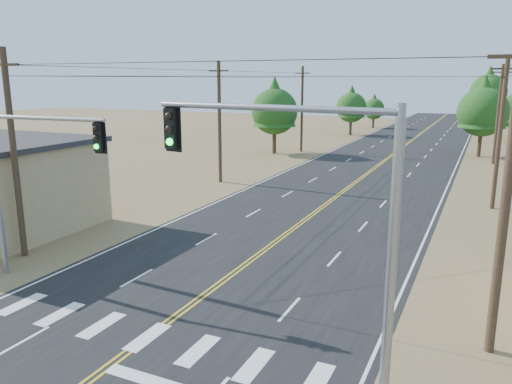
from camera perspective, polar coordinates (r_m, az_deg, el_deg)
The scene contains 14 objects.
road at distance 36.78m, azimuth 8.82°, elevation -0.80°, with size 15.00×200.00×0.02m, color black.
utility_pole_left_near at distance 26.35m, azimuth -25.94°, elevation 3.99°, with size 1.80×0.30×10.00m.
utility_pole_left_mid at distance 41.83m, azimuth -4.19°, elevation 8.05°, with size 1.80×0.30×10.00m.
utility_pole_left_far at distance 60.04m, azimuth 5.27°, elevation 9.48°, with size 1.80×0.30×10.00m.
utility_pole_right_near at distance 16.76m, azimuth 26.69°, elevation -0.49°, with size 1.80×0.30×10.00m.
utility_pole_right_mid at distance 36.55m, azimuth 26.11°, elevation 6.10°, with size 1.80×0.30×10.00m.
utility_pole_right_far at distance 56.49m, azimuth 25.94°, elevation 8.05°, with size 1.80×0.30×10.00m.
signal_mast_left at distance 22.99m, azimuth -24.90°, elevation 2.40°, with size 6.03×0.68×7.23m.
signal_mast_right at distance 13.05m, azimuth 6.55°, elevation -0.92°, with size 7.33×1.17×8.05m.
tree_left_near at distance 58.23m, azimuth 2.13°, elevation 9.73°, with size 5.33×5.33×8.88m.
tree_left_mid at distance 79.28m, azimuth 10.85°, elevation 9.81°, with size 4.62×4.62×7.69m.
tree_left_far at distance 91.61m, azimuth 13.33°, elevation 9.46°, with size 3.65×3.65×6.09m.
tree_right_near at distance 61.06m, azimuth 24.54°, elevation 8.85°, with size 5.44×5.44×9.07m.
tree_right_far at distance 105.18m, azimuth 25.05°, elevation 10.67°, with size 6.64×6.64×11.06m.
Camera 1 is at (9.85, -4.38, 8.58)m, focal length 35.00 mm.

